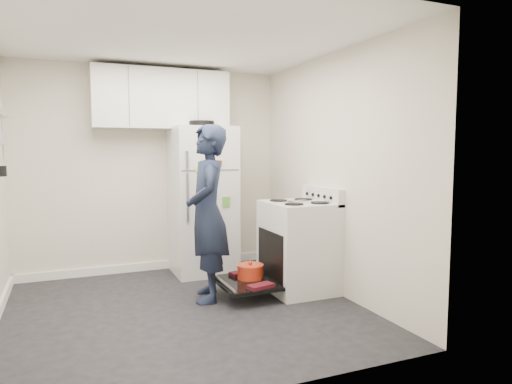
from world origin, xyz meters
name	(u,v)px	position (x,y,z in m)	size (l,w,h in m)	color
room	(179,182)	(-0.03, 0.03, 1.21)	(3.21, 3.21, 2.51)	black
electric_range	(297,247)	(1.26, 0.15, 0.47)	(0.66, 0.76, 1.10)	silver
open_oven_door	(248,278)	(0.71, 0.18, 0.19)	(0.55, 0.71, 0.22)	black
refrigerator	(203,200)	(0.54, 1.25, 0.89)	(0.72, 0.74, 1.85)	silver
upper_cabinets	(162,99)	(0.10, 1.43, 2.10)	(1.60, 0.33, 0.70)	silver
person	(208,213)	(0.30, 0.24, 0.88)	(0.64, 0.42, 1.75)	#182036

